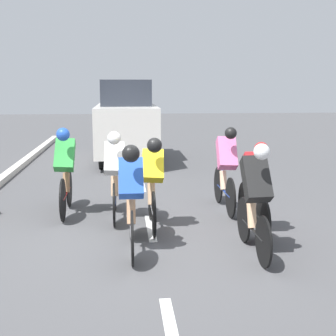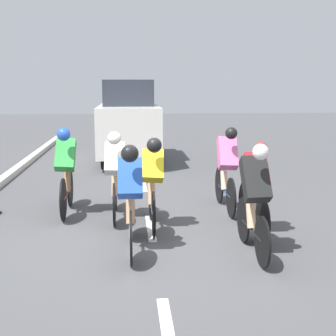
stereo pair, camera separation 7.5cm
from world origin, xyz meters
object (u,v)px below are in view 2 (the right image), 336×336
at_px(cyclist_yellow, 152,181).
at_px(cyclist_blue, 130,196).
at_px(cyclist_green, 66,169).
at_px(support_car, 129,122).
at_px(cyclist_red, 255,186).
at_px(cyclist_black, 254,197).
at_px(cyclist_pink, 227,167).
at_px(cyclist_white, 115,173).

relative_size(cyclist_yellow, cyclist_blue, 0.96).
bearing_deg(cyclist_green, support_car, -100.87).
relative_size(cyclist_red, cyclist_black, 1.07).
xyz_separation_m(cyclist_green, cyclist_black, (-2.68, 2.22, -0.00)).
height_order(cyclist_pink, cyclist_red, cyclist_pink).
xyz_separation_m(cyclist_white, support_car, (-0.26, -6.03, 0.39)).
distance_m(cyclist_yellow, cyclist_white, 0.86).
relative_size(cyclist_pink, cyclist_blue, 0.99).
relative_size(cyclist_white, cyclist_green, 1.02).
distance_m(cyclist_green, cyclist_black, 3.48).
bearing_deg(support_car, cyclist_pink, 106.57).
distance_m(cyclist_black, support_car, 8.09).
xyz_separation_m(cyclist_pink, cyclist_black, (0.11, 2.23, 0.01)).
height_order(cyclist_red, cyclist_blue, cyclist_blue).
distance_m(cyclist_white, cyclist_red, 2.33).
height_order(cyclist_blue, cyclist_black, cyclist_black).
distance_m(cyclist_pink, cyclist_green, 2.79).
relative_size(cyclist_pink, cyclist_white, 1.01).
height_order(cyclist_yellow, cyclist_black, cyclist_black).
height_order(cyclist_yellow, cyclist_white, cyclist_white).
height_order(cyclist_pink, cyclist_black, cyclist_pink).
xyz_separation_m(cyclist_pink, cyclist_red, (-0.14, 1.35, -0.05)).
bearing_deg(cyclist_white, cyclist_red, 154.09).
xyz_separation_m(cyclist_pink, cyclist_green, (2.79, 0.01, 0.01)).
bearing_deg(cyclist_white, cyclist_pink, -170.41).
bearing_deg(cyclist_black, cyclist_red, -105.84).
distance_m(cyclist_yellow, cyclist_green, 1.72).
height_order(cyclist_white, cyclist_blue, cyclist_white).
xyz_separation_m(cyclist_yellow, cyclist_black, (-1.25, 1.28, 0.03)).
distance_m(cyclist_green, cyclist_red, 3.23).
relative_size(cyclist_blue, cyclist_black, 1.08).
bearing_deg(cyclist_white, cyclist_green, -21.08).
bearing_deg(cyclist_pink, cyclist_green, 0.13).
xyz_separation_m(cyclist_blue, cyclist_black, (-1.60, 0.25, 0.01)).
relative_size(cyclist_red, support_car, 0.44).
xyz_separation_m(cyclist_yellow, cyclist_pink, (-1.36, -0.95, 0.02)).
relative_size(cyclist_green, cyclist_blue, 0.96).
relative_size(cyclist_red, cyclist_blue, 0.99).
bearing_deg(support_car, cyclist_white, 87.57).
xyz_separation_m(cyclist_pink, cyclist_blue, (1.71, 1.98, -0.01)).
relative_size(cyclist_yellow, cyclist_black, 1.03).
xyz_separation_m(cyclist_white, cyclist_black, (-1.84, 1.90, 0.02)).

